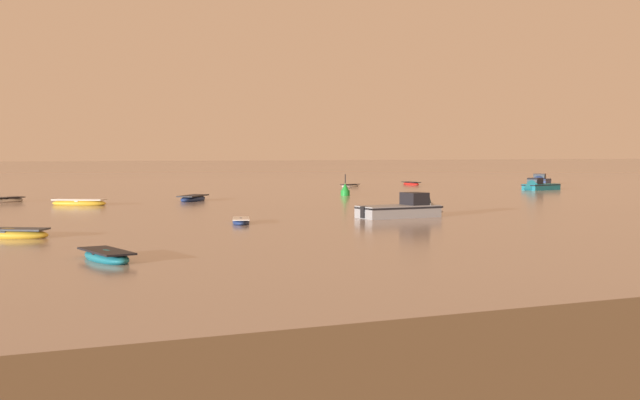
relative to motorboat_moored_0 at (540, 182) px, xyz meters
The scene contains 12 objects.
motorboat_moored_0 is the anchor object (origin of this frame).
rowboat_moored_0 90.61m from the motorboat_moored_0, 139.60° to the right, with size 1.84×3.83×0.58m.
motorboat_moored_1 63.29m from the motorboat_moored_0, 136.53° to the right, with size 6.53×2.60×2.42m.
rowboat_moored_3 27.07m from the motorboat_moored_0, behind, with size 3.09×1.96×0.46m.
rowboat_moored_4 56.89m from the motorboat_moored_0, 160.55° to the right, with size 3.94×4.41×0.70m.
rowboat_moored_5 72.86m from the motorboat_moored_0, 142.86° to the right, with size 1.95×3.14×0.47m.
motorboat_moored_2 18.32m from the motorboat_moored_0, 130.13° to the right, with size 5.72×3.10×2.07m.
rowboat_moored_7 67.35m from the motorboat_moored_0, 161.57° to the right, with size 4.64×3.58×0.71m.
rowboat_moored_9 70.50m from the motorboat_moored_0, 168.49° to the right, with size 3.96×2.88×0.60m.
rowboat_moored_10 17.59m from the motorboat_moored_0, 161.63° to the left, with size 1.25×3.53×0.56m.
rowboat_moored_11 85.86m from the motorboat_moored_0, 146.58° to the right, with size 4.34×3.41×0.66m.
channel_buoy 40.55m from the motorboat_moored_0, 156.52° to the right, with size 0.90×0.90×2.30m.
Camera 1 is at (-42.39, -26.61, 4.31)m, focal length 48.99 mm.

